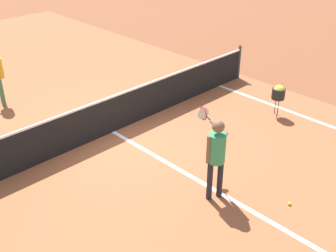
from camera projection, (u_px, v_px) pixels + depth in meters
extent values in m
plane|color=brown|center=(113.00, 132.00, 10.33)|extent=(60.00, 60.00, 0.00)
cube|color=#9E5433|center=(113.00, 132.00, 10.33)|extent=(10.62, 24.40, 0.00)
cube|color=white|center=(212.00, 188.00, 8.32)|extent=(0.10, 6.40, 0.01)
cylinder|color=#33383D|center=(239.00, 62.00, 13.14)|extent=(0.09, 0.09, 1.07)
cube|color=black|center=(112.00, 115.00, 10.11)|extent=(10.05, 0.02, 0.91)
cube|color=white|center=(111.00, 97.00, 9.88)|extent=(10.05, 0.03, 0.05)
cylinder|color=black|center=(210.00, 181.00, 7.85)|extent=(0.11, 0.11, 0.82)
cylinder|color=black|center=(220.00, 178.00, 7.93)|extent=(0.11, 0.11, 0.82)
cylinder|color=#338C59|center=(217.00, 148.00, 7.55)|extent=(0.32, 0.32, 0.58)
sphere|color=brown|center=(218.00, 127.00, 7.34)|extent=(0.23, 0.23, 0.23)
cylinder|color=brown|center=(209.00, 150.00, 7.49)|extent=(0.08, 0.08, 0.56)
cylinder|color=brown|center=(219.00, 128.00, 7.72)|extent=(0.28, 0.55, 0.08)
cylinder|color=black|center=(209.00, 119.00, 8.04)|extent=(0.11, 0.21, 0.03)
torus|color=red|center=(203.00, 113.00, 8.23)|extent=(0.13, 0.27, 0.28)
cylinder|color=silver|center=(203.00, 113.00, 8.23)|extent=(0.23, 0.10, 0.25)
cylinder|color=#3F7247|center=(2.00, 93.00, 11.44)|extent=(0.11, 0.11, 0.78)
cylinder|color=#3F7247|center=(1.00, 90.00, 11.61)|extent=(0.11, 0.11, 0.78)
cylinder|color=black|center=(278.00, 94.00, 10.78)|extent=(0.34, 0.34, 0.28)
cylinder|color=black|center=(278.00, 110.00, 10.84)|extent=(0.02, 0.02, 0.50)
cylinder|color=black|center=(275.00, 105.00, 11.09)|extent=(0.02, 0.02, 0.50)
sphere|color=#CCE033|center=(279.00, 90.00, 10.73)|extent=(0.29, 0.29, 0.29)
sphere|color=#CCE033|center=(289.00, 204.00, 7.86)|extent=(0.07, 0.07, 0.07)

